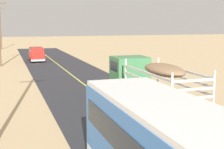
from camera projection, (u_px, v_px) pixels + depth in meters
The scene contains 3 objects.
livestock_truck at pixel (141, 76), 21.99m from camera, with size 2.53×9.70×3.02m.
car_far at pixel (36, 54), 45.56m from camera, with size 1.90×4.62×1.93m.
power_pole_far at pixel (0, 26), 65.23m from camera, with size 2.20×0.24×8.83m.
Camera 1 is at (-6.51, -9.74, 5.40)m, focal length 51.97 mm.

